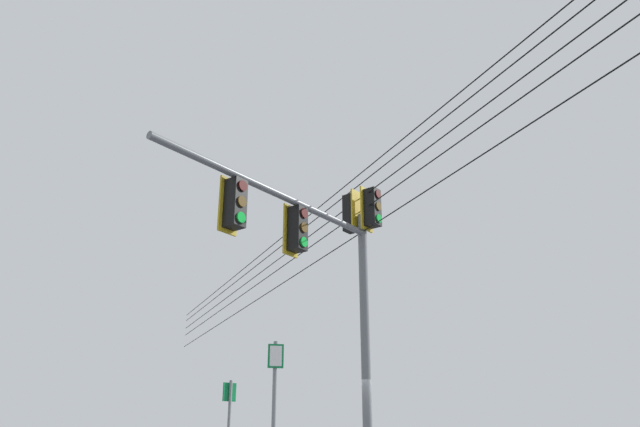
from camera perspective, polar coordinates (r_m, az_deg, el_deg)
name	(u,v)px	position (r m, az deg, el deg)	size (l,w,h in m)	color
signal_mast_assembly	(329,256)	(12.37, 0.83, -4.08)	(0.97, 6.14, 6.83)	slate
route_sign_secondary	(274,416)	(9.93, -4.46, -18.89)	(0.18, 0.22, 2.84)	slate
overhead_wire_span	(334,219)	(15.07, 1.37, -0.56)	(28.38, 12.48, 2.17)	black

